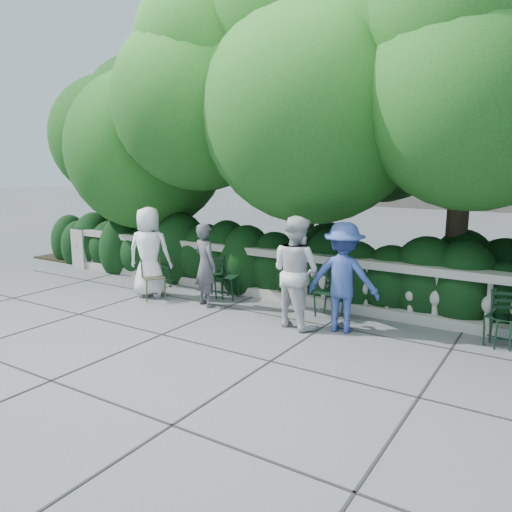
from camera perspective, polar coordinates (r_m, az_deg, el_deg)
The scene contains 15 objects.
ground at distance 8.54m, azimuth -3.62°, elevation -7.67°, with size 90.00×90.00×0.00m, color #505458.
balustrade at distance 9.87m, azimuth 2.49°, elevation -2.20°, with size 12.00×0.44×1.00m.
shrub_hedge at distance 11.01m, azimuth 5.59°, elevation -3.48°, with size 15.00×2.60×1.70m, color black, non-canonical shape.
tree_canopy at distance 10.64m, azimuth 9.94°, elevation 17.42°, with size 15.04×6.52×6.78m.
chair_a at distance 11.15m, azimuth -10.50°, elevation -3.43°, with size 0.44×0.48×0.84m, color black, non-canonical shape.
chair_b at distance 10.01m, azimuth -4.78°, elevation -4.92°, with size 0.44×0.48×0.84m, color black, non-canonical shape.
chair_c at distance 9.93m, azimuth -3.63°, elevation -5.03°, with size 0.44×0.48×0.84m, color black, non-canonical shape.
chair_d at distance 8.82m, azimuth 7.77°, elevation -7.16°, with size 0.44×0.48×0.84m, color black, non-canonical shape.
chair_e at distance 8.21m, azimuth 26.78°, elevation -9.62°, with size 0.44×0.48×0.84m, color black, non-canonical shape.
chair_f at distance 8.23m, azimuth 25.75°, elevation -9.48°, with size 0.44×0.48×0.84m, color black, non-canonical shape.
chair_weathered at distance 10.01m, azimuth -11.36°, elevation -5.09°, with size 0.44×0.48×0.84m, color black, non-canonical shape.
person_businessman at distance 10.23m, azimuth -12.10°, elevation 0.44°, with size 0.89×0.58×1.82m, color white.
person_woman_grey at distance 9.40m, azimuth -5.79°, elevation -1.03°, with size 0.57×0.38×1.57m, color #45454A.
person_casual_man at distance 8.19m, azimuth 4.59°, elevation -1.79°, with size 0.90×0.70×1.84m, color silver.
person_older_blue at distance 8.05m, azimuth 9.93°, elevation -2.43°, with size 1.14×0.66×1.77m, color #2F448F.
Camera 1 is at (4.78, -6.55, 2.69)m, focal length 35.00 mm.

